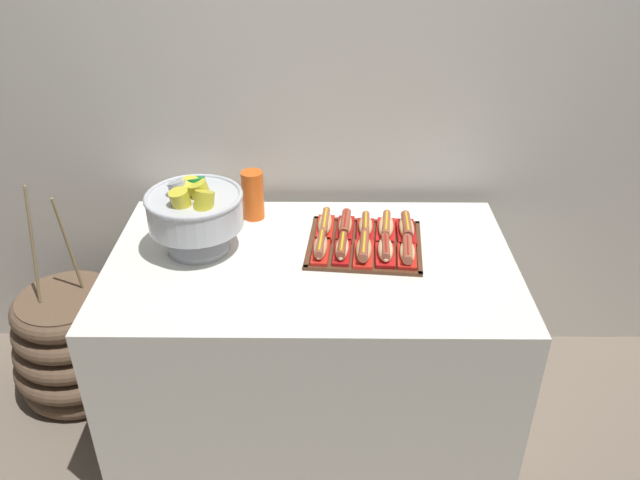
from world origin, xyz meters
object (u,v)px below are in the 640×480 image
hot_dog_7 (366,227)px  hot_dog_2 (364,249)px  hot_dog_9 (407,228)px  hot_dog_0 (321,247)px  hot_dog_6 (345,225)px  hot_dog_3 (385,251)px  hot_dog_8 (386,227)px  cup_stack (253,195)px  floor_vase (76,343)px  buffet_table (312,339)px  hot_dog_4 (407,252)px  hot_dog_1 (342,249)px  serving_tray (364,245)px  hot_dog_5 (325,224)px  punch_bowl (195,210)px

hot_dog_7 → hot_dog_2: bearing=-95.3°
hot_dog_2 → hot_dog_9: (0.16, 0.15, -0.00)m
hot_dog_0 → hot_dog_6: bearing=60.3°
hot_dog_3 → hot_dog_8: size_ratio=0.87×
hot_dog_3 → cup_stack: (-0.48, 0.30, 0.06)m
hot_dog_3 → hot_dog_2: bearing=174.7°
floor_vase → hot_dog_2: floor_vase is taller
hot_dog_7 → hot_dog_8: size_ratio=0.87×
buffet_table → hot_dog_9: bearing=24.0°
floor_vase → hot_dog_6: floor_vase is taller
hot_dog_8 → floor_vase: bearing=179.2°
hot_dog_4 → hot_dog_8: size_ratio=0.88×
buffet_table → hot_dog_2: size_ratio=7.76×
floor_vase → hot_dog_3: floor_vase is taller
hot_dog_1 → hot_dog_7: size_ratio=1.04×
floor_vase → hot_dog_7: (1.19, -0.01, 0.57)m
buffet_table → hot_dog_7: hot_dog_7 is taller
hot_dog_2 → serving_tray: bearing=84.7°
floor_vase → hot_dog_8: 1.38m
hot_dog_5 → punch_bowl: 0.48m
serving_tray → hot_dog_0: size_ratio=2.44×
hot_dog_5 → hot_dog_9: 0.30m
buffet_table → hot_dog_2: bearing=1.4°
hot_dog_6 → hot_dog_2: bearing=-70.9°
floor_vase → serving_tray: bearing=-4.5°
buffet_table → hot_dog_0: bearing=28.6°
floor_vase → serving_tray: floor_vase is taller
hot_dog_1 → cup_stack: cup_stack is taller
punch_bowl → hot_dog_1: bearing=-5.6°
hot_dog_7 → hot_dog_9: bearing=-5.3°
hot_dog_7 → punch_bowl: size_ratio=0.49×
buffet_table → serving_tray: size_ratio=3.25×
buffet_table → serving_tray: bearing=24.4°
serving_tray → hot_dog_3: hot_dog_3 is taller
floor_vase → cup_stack: (0.76, 0.12, 0.63)m
hot_dog_6 → hot_dog_7: 0.08m
hot_dog_4 → hot_dog_5: (-0.28, 0.19, 0.00)m
hot_dog_0 → hot_dog_6: hot_dog_0 is taller
hot_dog_0 → hot_dog_1: bearing=-5.3°
hot_dog_4 → punch_bowl: (-0.73, 0.07, 0.12)m
hot_dog_2 → hot_dog_3: bearing=-5.3°
floor_vase → hot_dog_8: (1.26, -0.02, 0.57)m
hot_dog_1 → hot_dog_6: (0.02, 0.16, -0.00)m
hot_dog_8 → hot_dog_3: bearing=-95.3°
serving_tray → hot_dog_3: (0.07, -0.09, 0.03)m
hot_dog_5 → hot_dog_6: size_ratio=0.99×
hot_dog_9 → hot_dog_5: bearing=174.7°
hot_dog_1 → hot_dog_8: size_ratio=0.90×
hot_dog_8 → cup_stack: (-0.50, 0.14, 0.06)m
floor_vase → hot_dog_0: size_ratio=5.26×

